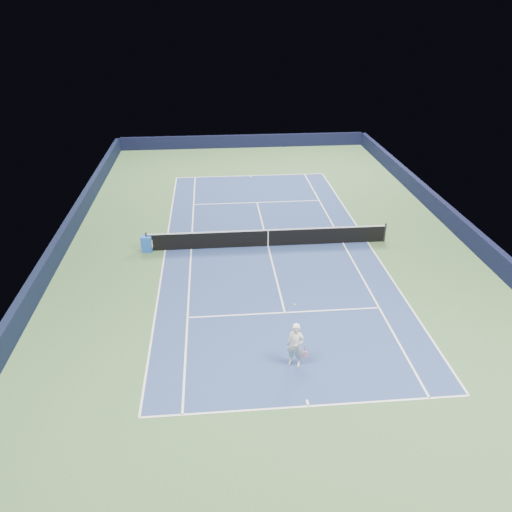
{
  "coord_description": "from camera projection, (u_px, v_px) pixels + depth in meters",
  "views": [
    {
      "loc": [
        -2.82,
        -23.89,
        11.97
      ],
      "look_at": [
        -0.92,
        -3.0,
        1.0
      ],
      "focal_mm": 35.0,
      "sensor_mm": 36.0,
      "label": 1
    }
  ],
  "objects": [
    {
      "name": "sideline_doubles_right",
      "position": [
        367.0,
        242.0,
        27.29
      ],
      "size": [
        0.08,
        23.77,
        0.0
      ],
      "primitive_type": "cube",
      "color": "white",
      "rests_on": "ground"
    },
    {
      "name": "wall_far",
      "position": [
        243.0,
        141.0,
        44.1
      ],
      "size": [
        22.0,
        0.35,
        1.1
      ],
      "primitive_type": "cube",
      "color": "black",
      "rests_on": "ground"
    },
    {
      "name": "court_surface",
      "position": [
        268.0,
        246.0,
        26.85
      ],
      "size": [
        10.97,
        23.77,
        0.01
      ],
      "primitive_type": "cube",
      "color": "navy",
      "rests_on": "ground"
    },
    {
      "name": "center_mark_far",
      "position": [
        250.0,
        176.0,
        37.21
      ],
      "size": [
        0.08,
        0.3,
        0.0
      ],
      "primitive_type": "cube",
      "color": "white",
      "rests_on": "ground"
    },
    {
      "name": "sideline_doubles_left",
      "position": [
        165.0,
        250.0,
        26.41
      ],
      "size": [
        0.08,
        23.77,
        0.0
      ],
      "primitive_type": "cube",
      "color": "white",
      "rests_on": "ground"
    },
    {
      "name": "sideline_singles_right",
      "position": [
        343.0,
        243.0,
        27.18
      ],
      "size": [
        0.08,
        23.77,
        0.0
      ],
      "primitive_type": "cube",
      "color": "white",
      "rests_on": "ground"
    },
    {
      "name": "service_line_near",
      "position": [
        285.0,
        313.0,
        21.2
      ],
      "size": [
        8.23,
        0.08,
        0.0
      ],
      "primitive_type": "cube",
      "color": "white",
      "rests_on": "ground"
    },
    {
      "name": "ground",
      "position": [
        268.0,
        246.0,
        26.86
      ],
      "size": [
        40.0,
        40.0,
        0.0
      ],
      "primitive_type": "plane",
      "color": "#3A5C32",
      "rests_on": "ground"
    },
    {
      "name": "center_mark_near",
      "position": [
        308.0,
        403.0,
        16.49
      ],
      "size": [
        0.08,
        0.3,
        0.0
      ],
      "primitive_type": "cube",
      "color": "white",
      "rests_on": "ground"
    },
    {
      "name": "center_service_line",
      "position": [
        268.0,
        246.0,
        26.85
      ],
      "size": [
        0.08,
        12.8,
        0.0
      ],
      "primitive_type": "cube",
      "color": "white",
      "rests_on": "ground"
    },
    {
      "name": "wall_left",
      "position": [
        60.0,
        245.0,
        25.73
      ],
      "size": [
        0.35,
        40.0,
        1.1
      ],
      "primitive_type": "cube",
      "color": "black",
      "rests_on": "ground"
    },
    {
      "name": "wall_right",
      "position": [
        463.0,
        229.0,
        27.47
      ],
      "size": [
        0.35,
        40.0,
        1.1
      ],
      "primitive_type": "cube",
      "color": "black",
      "rests_on": "ground"
    },
    {
      "name": "sponsor_cube",
      "position": [
        147.0,
        244.0,
        26.13
      ],
      "size": [
        0.62,
        0.55,
        0.87
      ],
      "color": "blue",
      "rests_on": "ground"
    },
    {
      "name": "service_line_far",
      "position": [
        257.0,
        202.0,
        32.5
      ],
      "size": [
        8.23,
        0.08,
        0.0
      ],
      "primitive_type": "cube",
      "color": "white",
      "rests_on": "ground"
    },
    {
      "name": "tennis_net",
      "position": [
        268.0,
        238.0,
        26.62
      ],
      "size": [
        12.9,
        0.1,
        1.07
      ],
      "color": "black",
      "rests_on": "ground"
    },
    {
      "name": "baseline_far",
      "position": [
        250.0,
        176.0,
        37.34
      ],
      "size": [
        10.97,
        0.08,
        0.0
      ],
      "primitive_type": "cube",
      "color": "white",
      "rests_on": "ground"
    },
    {
      "name": "baseline_near",
      "position": [
        308.0,
        406.0,
        16.36
      ],
      "size": [
        10.97,
        0.08,
        0.0
      ],
      "primitive_type": "cube",
      "color": "white",
      "rests_on": "ground"
    },
    {
      "name": "tennis_player",
      "position": [
        296.0,
        345.0,
        17.83
      ],
      "size": [
        0.85,
        1.36,
        1.97
      ],
      "color": "white",
      "rests_on": "ground"
    },
    {
      "name": "sideline_singles_left",
      "position": [
        191.0,
        249.0,
        26.52
      ],
      "size": [
        0.08,
        23.77,
        0.0
      ],
      "primitive_type": "cube",
      "color": "white",
      "rests_on": "ground"
    }
  ]
}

